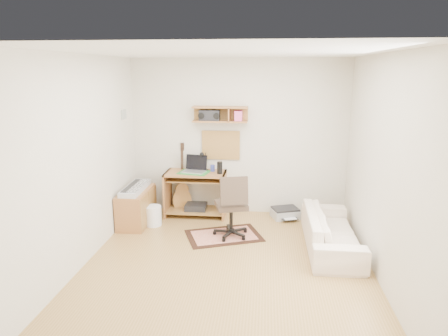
# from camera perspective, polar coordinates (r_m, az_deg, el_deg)

# --- Properties ---
(floor) EXTENTS (3.60, 4.00, 0.01)m
(floor) POSITION_cam_1_polar(r_m,az_deg,el_deg) (5.32, 0.45, -13.32)
(floor) COLOR #A47C44
(floor) RESTS_ON ground
(ceiling) EXTENTS (3.60, 4.00, 0.01)m
(ceiling) POSITION_cam_1_polar(r_m,az_deg,el_deg) (4.75, 0.51, 16.00)
(ceiling) COLOR white
(ceiling) RESTS_ON ground
(back_wall) EXTENTS (3.60, 0.01, 2.60)m
(back_wall) POSITION_cam_1_polar(r_m,az_deg,el_deg) (6.83, 2.08, 4.30)
(back_wall) COLOR beige
(back_wall) RESTS_ON ground
(left_wall) EXTENTS (0.01, 4.00, 2.60)m
(left_wall) POSITION_cam_1_polar(r_m,az_deg,el_deg) (5.35, -19.14, 0.92)
(left_wall) COLOR beige
(left_wall) RESTS_ON ground
(right_wall) EXTENTS (0.01, 4.00, 2.60)m
(right_wall) POSITION_cam_1_polar(r_m,az_deg,el_deg) (5.04, 21.37, -0.03)
(right_wall) COLOR beige
(right_wall) RESTS_ON ground
(wall_shelf) EXTENTS (0.90, 0.25, 0.26)m
(wall_shelf) POSITION_cam_1_polar(r_m,az_deg,el_deg) (6.68, -0.55, 7.55)
(wall_shelf) COLOR #A06838
(wall_shelf) RESTS_ON back_wall
(cork_board) EXTENTS (0.64, 0.03, 0.49)m
(cork_board) POSITION_cam_1_polar(r_m,az_deg,el_deg) (6.86, -0.44, 3.24)
(cork_board) COLOR tan
(cork_board) RESTS_ON back_wall
(wall_photo) EXTENTS (0.02, 0.20, 0.15)m
(wall_photo) POSITION_cam_1_polar(r_m,az_deg,el_deg) (6.65, -13.88, 7.30)
(wall_photo) COLOR #4C8CBF
(wall_photo) RESTS_ON left_wall
(desk) EXTENTS (1.00, 0.55, 0.75)m
(desk) POSITION_cam_1_polar(r_m,az_deg,el_deg) (6.86, -3.97, -3.64)
(desk) COLOR #A06838
(desk) RESTS_ON floor
(laptop) EXTENTS (0.43, 0.43, 0.28)m
(laptop) POSITION_cam_1_polar(r_m,az_deg,el_deg) (6.71, -4.26, 0.52)
(laptop) COLOR silver
(laptop) RESTS_ON desk
(speaker) EXTENTS (0.09, 0.09, 0.20)m
(speaker) POSITION_cam_1_polar(r_m,az_deg,el_deg) (6.63, -0.61, 0.03)
(speaker) COLOR black
(speaker) RESTS_ON desk
(desk_lamp) EXTENTS (0.11, 0.11, 0.32)m
(desk_lamp) POSITION_cam_1_polar(r_m,az_deg,el_deg) (6.83, -2.59, 0.94)
(desk_lamp) COLOR black
(desk_lamp) RESTS_ON desk
(pencil_cup) EXTENTS (0.08, 0.08, 0.11)m
(pencil_cup) POSITION_cam_1_polar(r_m,az_deg,el_deg) (6.80, -1.61, -0.02)
(pencil_cup) COLOR #313B93
(pencil_cup) RESTS_ON desk
(boombox) EXTENTS (0.34, 0.15, 0.17)m
(boombox) POSITION_cam_1_polar(r_m,az_deg,el_deg) (6.70, -2.05, 7.39)
(boombox) COLOR black
(boombox) RESTS_ON wall_shelf
(rug) EXTENTS (1.25, 1.05, 0.01)m
(rug) POSITION_cam_1_polar(r_m,az_deg,el_deg) (6.12, -0.03, -9.44)
(rug) COLOR beige
(rug) RESTS_ON floor
(task_chair) EXTENTS (0.61, 0.61, 0.97)m
(task_chair) POSITION_cam_1_polar(r_m,az_deg,el_deg) (5.95, 1.01, -5.21)
(task_chair) COLOR #362A20
(task_chair) RESTS_ON floor
(cabinet) EXTENTS (0.40, 0.90, 0.55)m
(cabinet) POSITION_cam_1_polar(r_m,az_deg,el_deg) (6.67, -12.18, -5.34)
(cabinet) COLOR #A06838
(cabinet) RESTS_ON floor
(music_keyboard) EXTENTS (0.27, 0.86, 0.08)m
(music_keyboard) POSITION_cam_1_polar(r_m,az_deg,el_deg) (6.57, -12.32, -2.77)
(music_keyboard) COLOR #B2B5BA
(music_keyboard) RESTS_ON cabinet
(guitar) EXTENTS (0.37, 0.29, 1.21)m
(guitar) POSITION_cam_1_polar(r_m,az_deg,el_deg) (6.97, -5.98, -1.44)
(guitar) COLOR #B67C38
(guitar) RESTS_ON floor
(waste_basket) EXTENTS (0.33, 0.33, 0.31)m
(waste_basket) POSITION_cam_1_polar(r_m,az_deg,el_deg) (6.57, -9.90, -6.60)
(waste_basket) COLOR white
(waste_basket) RESTS_ON floor
(printer) EXTENTS (0.51, 0.46, 0.16)m
(printer) POSITION_cam_1_polar(r_m,az_deg,el_deg) (6.89, 8.58, -6.22)
(printer) COLOR #A5A8AA
(printer) RESTS_ON floor
(sofa) EXTENTS (0.50, 1.71, 0.67)m
(sofa) POSITION_cam_1_polar(r_m,az_deg,el_deg) (5.82, 14.86, -7.72)
(sofa) COLOR beige
(sofa) RESTS_ON floor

